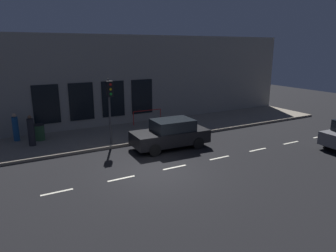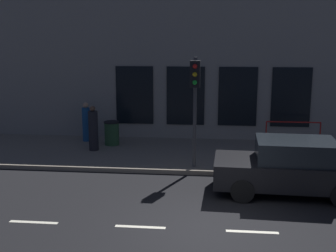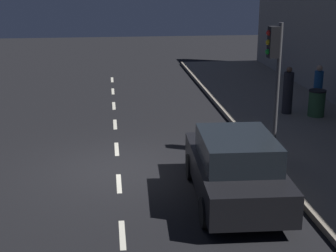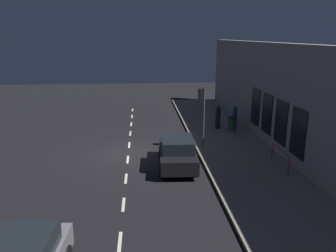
{
  "view_description": "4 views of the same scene",
  "coord_description": "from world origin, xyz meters",
  "views": [
    {
      "loc": [
        -11.46,
        5.69,
        5.37
      ],
      "look_at": [
        1.44,
        -1.45,
        1.59
      ],
      "focal_mm": 32.91,
      "sensor_mm": 36.0,
      "label": 1
    },
    {
      "loc": [
        -9.35,
        -0.01,
        4.4
      ],
      "look_at": [
        2.95,
        1.24,
        1.83
      ],
      "focal_mm": 46.26,
      "sensor_mm": 36.0,
      "label": 2
    },
    {
      "loc": [
        -0.16,
        -12.66,
        4.97
      ],
      "look_at": [
        1.36,
        0.1,
        1.12
      ],
      "focal_mm": 54.05,
      "sensor_mm": 36.0,
      "label": 3
    },
    {
      "loc": [
        0.8,
        -18.86,
        6.61
      ],
      "look_at": [
        2.25,
        -0.68,
        1.78
      ],
      "focal_mm": 36.65,
      "sensor_mm": 36.0,
      "label": 4
    }
  ],
  "objects": [
    {
      "name": "ground_plane",
      "position": [
        0.0,
        0.0,
        0.0
      ],
      "size": [
        60.0,
        60.0,
        0.0
      ],
      "primitive_type": "plane",
      "color": "black"
    },
    {
      "name": "trash_bin",
      "position": [
        7.11,
        3.92,
        0.63
      ],
      "size": [
        0.6,
        0.6,
        0.95
      ],
      "color": "#2D5633",
      "rests_on": "sidewalk"
    },
    {
      "name": "parked_car_0",
      "position": [
        2.61,
        -2.26,
        0.79
      ],
      "size": [
        2.03,
        4.23,
        1.58
      ],
      "rotation": [
        0.0,
        0.0,
        -0.04
      ],
      "color": "black",
      "rests_on": "ground"
    },
    {
      "name": "pedestrian_1",
      "position": [
        6.2,
        4.41,
        0.93
      ],
      "size": [
        0.42,
        0.42,
        1.7
      ],
      "rotation": [
        0.0,
        0.0,
        6.08
      ],
      "color": "#232328",
      "rests_on": "sidewalk"
    },
    {
      "name": "traffic_light",
      "position": [
        4.31,
        0.52,
        2.77
      ],
      "size": [
        0.46,
        0.32,
        3.6
      ],
      "color": "#424244",
      "rests_on": "sidewalk"
    },
    {
      "name": "lane_centre_line",
      "position": [
        0.0,
        -1.0,
        0.0
      ],
      "size": [
        0.12,
        27.2,
        0.01
      ],
      "color": "beige",
      "rests_on": "ground"
    },
    {
      "name": "pedestrian_0",
      "position": [
        7.62,
        5.09,
        0.9
      ],
      "size": [
        0.44,
        0.44,
        1.61
      ],
      "rotation": [
        0.0,
        0.0,
        5.17
      ],
      "color": "#1E5189",
      "rests_on": "sidewalk"
    }
  ]
}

